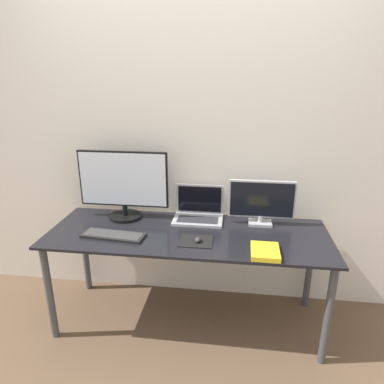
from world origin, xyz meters
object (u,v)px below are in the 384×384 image
book (265,252)px  laptop (199,211)px  monitor_left (123,184)px  keyboard (113,235)px  monitor_right (261,202)px  mouse (198,240)px

book → laptop: bearing=133.7°
book → monitor_left: bearing=156.8°
keyboard → book: 0.98m
keyboard → book: (0.98, -0.11, 0.01)m
monitor_left → monitor_right: size_ratio=1.43×
keyboard → book: size_ratio=2.04×
monitor_right → laptop: (-0.45, 0.05, -0.11)m
monitor_left → book: 1.11m
keyboard → mouse: bearing=-1.3°
keyboard → monitor_left: bearing=93.2°
laptop → book: size_ratio=1.69×
mouse → monitor_left: bearing=150.2°
monitor_right → monitor_left: bearing=-180.0°
laptop → monitor_right: bearing=-5.8°
monitor_right → mouse: monitor_right is taller
monitor_right → mouse: (-0.41, -0.33, -0.15)m
monitor_left → mouse: size_ratio=10.86×
monitor_left → laptop: 0.58m
monitor_right → book: size_ratio=2.17×
monitor_left → mouse: monitor_left is taller
monitor_right → mouse: 0.55m
monitor_left → laptop: size_ratio=1.84×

